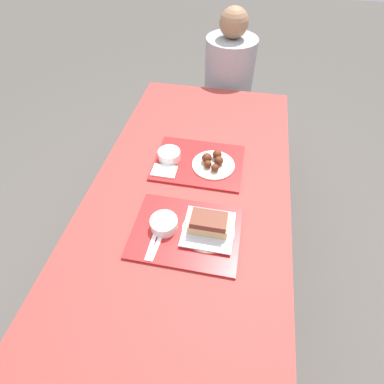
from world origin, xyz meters
The scene contains 14 objects.
ground_plane centered at (0.00, 0.00, 0.00)m, with size 12.00×12.00×0.00m, color #4C4742.
picnic_table centered at (0.00, 0.00, 0.67)m, with size 0.90×1.85×0.76m.
picnic_bench_far centered at (0.00, 1.15, 0.39)m, with size 0.85×0.28×0.47m.
tray_near centered at (0.03, -0.22, 0.77)m, with size 0.43×0.33×0.01m.
tray_far centered at (0.01, 0.19, 0.77)m, with size 0.43×0.33×0.01m.
bowl_coleslaw_near centered at (-0.06, -0.22, 0.80)m, with size 0.11×0.11×0.05m.
brisket_sandwich_plate centered at (0.12, -0.20, 0.81)m, with size 0.21×0.21×0.09m.
plastic_fork_near centered at (-0.08, -0.29, 0.78)m, with size 0.02×0.17×0.00m.
plastic_knife_near centered at (-0.06, -0.29, 0.78)m, with size 0.03×0.17×0.00m.
condiment_packet centered at (0.05, -0.15, 0.78)m, with size 0.04×0.03×0.01m.
bowl_coleslaw_far centered at (-0.13, 0.19, 0.80)m, with size 0.11×0.11×0.05m.
wings_plate_far centered at (0.08, 0.18, 0.79)m, with size 0.21×0.21×0.06m.
napkin_far centered at (-0.14, 0.09, 0.78)m, with size 0.12×0.08×0.01m.
person_seated_across centered at (0.06, 1.15, 0.76)m, with size 0.34×0.34×0.71m.
Camera 1 is at (0.19, -0.88, 1.76)m, focal length 28.00 mm.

